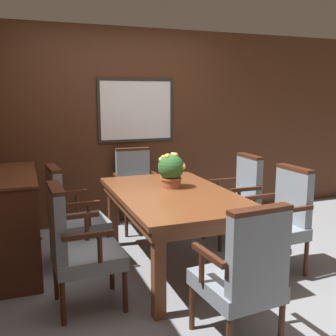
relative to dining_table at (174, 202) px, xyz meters
name	(u,v)px	position (x,y,z in m)	size (l,w,h in m)	color
ground_plane	(171,275)	(-0.08, -0.13, -0.65)	(14.00, 14.00, 0.00)	gray
wall_back	(123,127)	(-0.07, 1.61, 0.58)	(7.20, 0.08, 2.45)	#4C2816
dining_table	(174,202)	(0.00, 0.00, 0.00)	(1.03, 1.73, 0.74)	brown
chair_left_near	(77,245)	(-0.94, -0.41, -0.14)	(0.54, 0.52, 0.98)	#472314
chair_head_far	(136,187)	(-0.01, 1.28, -0.14)	(0.52, 0.53, 0.98)	#472314
chair_left_far	(70,214)	(-0.90, 0.41, -0.14)	(0.56, 0.54, 0.98)	#472314
chair_head_near	(244,273)	(-0.01, -1.27, -0.14)	(0.54, 0.56, 0.98)	#472314
chair_right_far	(238,197)	(0.92, 0.40, -0.14)	(0.52, 0.51, 0.98)	#472314
chair_right_near	(281,218)	(0.91, -0.39, -0.14)	(0.55, 0.53, 0.98)	#472314
potted_plant	(171,170)	(0.04, 0.19, 0.27)	(0.27, 0.25, 0.34)	#9E5638
sideboard_cabinet	(12,222)	(-1.42, 0.53, -0.19)	(0.50, 1.26, 0.92)	#512816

